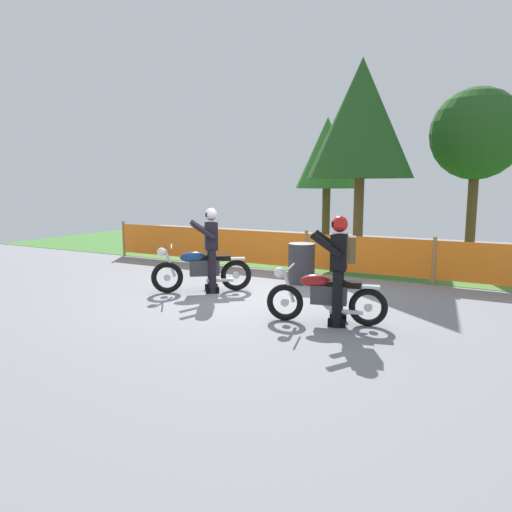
# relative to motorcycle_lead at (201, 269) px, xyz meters

# --- Properties ---
(ground) EXTENTS (24.00, 24.00, 0.02)m
(ground) POSITION_rel_motorcycle_lead_xyz_m (1.04, 0.26, -0.47)
(ground) COLOR gray
(grass_verge) EXTENTS (24.00, 7.11, 0.01)m
(grass_verge) POSITION_rel_motorcycle_lead_xyz_m (1.04, 6.51, -0.46)
(grass_verge) COLOR #427A33
(grass_verge) RESTS_ON ground
(barrier_fence) EXTENTS (11.96, 0.08, 1.05)m
(barrier_fence) POSITION_rel_motorcycle_lead_xyz_m (1.04, 2.96, 0.08)
(barrier_fence) COLOR #997547
(barrier_fence) RESTS_ON ground
(tree_leftmost) EXTENTS (2.20, 2.20, 4.45)m
(tree_leftmost) POSITION_rel_motorcycle_lead_xyz_m (-0.52, 8.46, 2.73)
(tree_leftmost) COLOR brown
(tree_leftmost) RESTS_ON ground
(tree_near_left) EXTENTS (2.93, 2.93, 5.57)m
(tree_near_left) POSITION_rel_motorcycle_lead_xyz_m (1.52, 5.59, 3.46)
(tree_near_left) COLOR brown
(tree_near_left) RESTS_ON ground
(tree_near_right) EXTENTS (2.59, 2.59, 4.87)m
(tree_near_right) POSITION_rel_motorcycle_lead_xyz_m (4.30, 7.56, 3.08)
(tree_near_right) COLOR brown
(tree_near_right) RESTS_ON ground
(motorcycle_lead) EXTENTS (1.66, 1.33, 0.96)m
(motorcycle_lead) POSITION_rel_motorcycle_lead_xyz_m (0.00, 0.00, 0.00)
(motorcycle_lead) COLOR black
(motorcycle_lead) RESTS_ON ground
(motorcycle_trailing) EXTENTS (1.85, 0.70, 0.89)m
(motorcycle_trailing) POSITION_rel_motorcycle_lead_xyz_m (2.98, -0.91, -0.03)
(motorcycle_trailing) COLOR black
(motorcycle_trailing) RESTS_ON ground
(rider_lead) EXTENTS (0.73, 0.72, 1.69)m
(rider_lead) POSITION_rel_motorcycle_lead_xyz_m (0.15, 0.12, 0.45)
(rider_lead) COLOR black
(rider_lead) RESTS_ON ground
(rider_trailing) EXTENTS (0.75, 0.64, 1.69)m
(rider_trailing) POSITION_rel_motorcycle_lead_xyz_m (3.18, -0.86, 0.49)
(rider_trailing) COLOR black
(rider_trailing) RESTS_ON ground
(traffic_cone) EXTENTS (0.32, 0.32, 0.53)m
(traffic_cone) POSITION_rel_motorcycle_lead_xyz_m (2.56, 0.33, -0.20)
(traffic_cone) COLOR black
(traffic_cone) RESTS_ON ground
(spare_drum) EXTENTS (0.58, 0.58, 0.88)m
(spare_drum) POSITION_rel_motorcycle_lead_xyz_m (1.43, 1.76, -0.02)
(spare_drum) COLOR #2D2D33
(spare_drum) RESTS_ON ground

